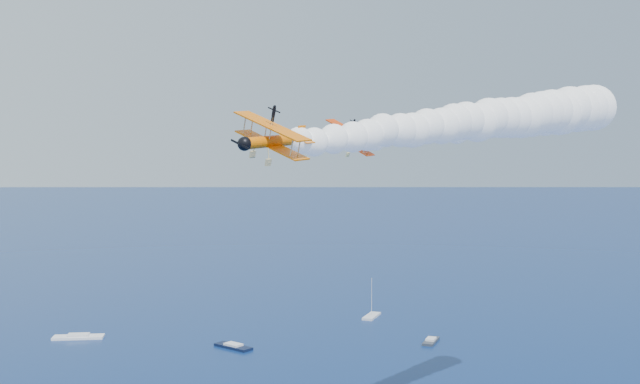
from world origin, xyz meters
TOP-DOWN VIEW (x-y plane):
  - biplane_lead at (4.61, 38.41)m, footprint 9.47×11.39m
  - biplane_trail at (-23.04, 14.64)m, footprint 9.77×11.68m
  - smoke_trail_lead at (38.11, 45.27)m, footprint 70.72×32.85m
  - smoke_trail_trail at (10.70, 20.24)m, footprint 70.51×28.26m

SIDE VIEW (x-z plane):
  - biplane_trail at x=-23.04m, z-range 52.08..60.76m
  - biplane_lead at x=4.61m, z-range 52.14..60.95m
  - smoke_trail_trail at x=10.70m, z-range 52.89..65.23m
  - smoke_trail_lead at x=38.11m, z-range 53.02..65.35m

